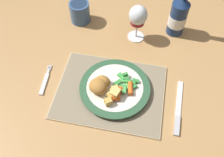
% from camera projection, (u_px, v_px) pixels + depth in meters
% --- Properties ---
extents(ground_plane, '(6.00, 6.00, 0.00)m').
position_uv_depth(ground_plane, '(111.00, 137.00, 1.56)').
color(ground_plane, brown).
extents(dining_table, '(1.50, 1.08, 0.74)m').
position_uv_depth(dining_table, '(110.00, 74.00, 1.01)').
color(dining_table, '#AD7F4C').
rests_on(dining_table, ground).
extents(placemat, '(0.37, 0.29, 0.01)m').
position_uv_depth(placemat, '(110.00, 91.00, 0.88)').
color(placemat, tan).
rests_on(placemat, dining_table).
extents(dinner_plate, '(0.25, 0.25, 0.02)m').
position_uv_depth(dinner_plate, '(115.00, 88.00, 0.87)').
color(dinner_plate, silver).
rests_on(dinner_plate, placemat).
extents(breaded_croquettes, '(0.08, 0.09, 0.04)m').
position_uv_depth(breaded_croquettes, '(99.00, 85.00, 0.84)').
color(breaded_croquettes, '#A87033').
rests_on(breaded_croquettes, dinner_plate).
extents(green_beans_pile, '(0.09, 0.09, 0.02)m').
position_uv_depth(green_beans_pile, '(125.00, 82.00, 0.86)').
color(green_beans_pile, green).
rests_on(green_beans_pile, dinner_plate).
extents(glazed_carrots, '(0.07, 0.09, 0.02)m').
position_uv_depth(glazed_carrots, '(121.00, 93.00, 0.83)').
color(glazed_carrots, '#CC5119').
rests_on(glazed_carrots, dinner_plate).
extents(fork, '(0.03, 0.13, 0.01)m').
position_uv_depth(fork, '(45.00, 82.00, 0.90)').
color(fork, silver).
rests_on(fork, dining_table).
extents(table_knife, '(0.02, 0.21, 0.01)m').
position_uv_depth(table_knife, '(178.00, 112.00, 0.83)').
color(table_knife, silver).
rests_on(table_knife, dining_table).
extents(wine_glass, '(0.07, 0.07, 0.15)m').
position_uv_depth(wine_glass, '(138.00, 17.00, 0.94)').
color(wine_glass, silver).
rests_on(wine_glass, dining_table).
extents(bottle, '(0.07, 0.07, 0.25)m').
position_uv_depth(bottle, '(178.00, 15.00, 0.98)').
color(bottle, navy).
rests_on(bottle, dining_table).
extents(roast_potatoes, '(0.05, 0.08, 0.03)m').
position_uv_depth(roast_potatoes, '(114.00, 94.00, 0.83)').
color(roast_potatoes, gold).
rests_on(roast_potatoes, dinner_plate).
extents(drinking_cup, '(0.08, 0.08, 0.09)m').
position_uv_depth(drinking_cup, '(80.00, 12.00, 1.05)').
color(drinking_cup, '#385684').
rests_on(drinking_cup, dining_table).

